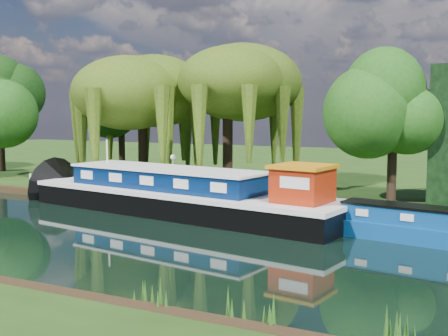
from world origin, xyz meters
The scene contains 11 objects.
ground centered at (0.00, 0.00, 0.00)m, with size 120.00×120.00×0.00m, color black.
far_bank centered at (0.00, 34.00, 0.23)m, with size 120.00×52.00×0.45m, color #1C370F.
dutch_barge centered at (3.63, 6.44, 1.05)m, with size 20.49×7.63×4.23m.
narrowboat centered at (17.28, 5.13, 0.61)m, with size 11.98×3.83×1.72m.
willow_left centered at (-4.14, 13.81, 6.99)m, with size 7.51×7.51×9.00m.
willow_right centered at (2.66, 14.23, 7.14)m, with size 7.53×7.53×9.17m.
tree_far_mid centered at (-9.07, 17.85, 5.85)m, with size 4.78×4.78×7.82m.
tree_far_right centered at (14.03, 12.81, 5.79)m, with size 4.74×4.74×7.76m.
lamppost centered at (0.50, 10.50, 2.42)m, with size 0.36×0.36×2.56m.
mooring_posts centered at (-0.50, 8.40, 0.95)m, with size 19.16×0.16×1.00m.
reeds_near centered at (6.87, -7.57, 0.55)m, with size 33.70×1.50×1.10m.
Camera 1 is at (19.68, -20.76, 5.83)m, focal length 45.00 mm.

